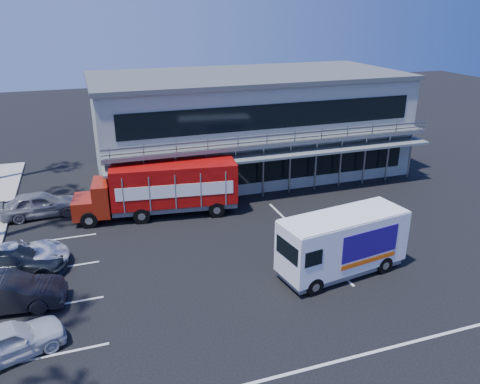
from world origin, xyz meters
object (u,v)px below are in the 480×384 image
object	(u,v)px
white_van	(342,243)
parked_car_b	(7,293)
parked_car_a	(7,342)
red_truck	(163,187)

from	to	relation	value
white_van	parked_car_b	world-z (taller)	white_van
parked_car_a	red_truck	bearing A→B (deg)	-53.94
white_van	parked_car_b	bearing A→B (deg)	163.91
red_truck	parked_car_a	size ratio (longest dim) A/B	2.45
white_van	parked_car_a	bearing A→B (deg)	176.61
white_van	parked_car_a	world-z (taller)	white_van
red_truck	parked_car_b	size ratio (longest dim) A/B	2.14
red_truck	parked_car_a	xyz separation A→B (m)	(-7.52, -10.58, -1.08)
white_van	parked_car_b	distance (m)	14.65
red_truck	parked_car_a	bearing A→B (deg)	-118.07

